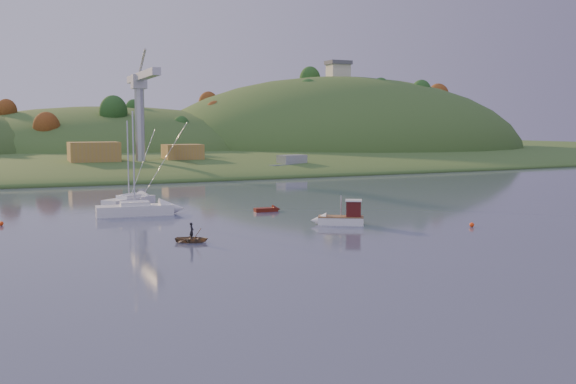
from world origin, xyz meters
name	(u,v)px	position (x,y,z in m)	size (l,w,h in m)	color
ground	(512,303)	(0.00, 0.00, 0.00)	(500.00, 500.00, 0.00)	#343B56
far_shore	(78,155)	(0.00, 230.00, 0.00)	(620.00, 220.00, 1.50)	#25491D
shore_slope	(103,163)	(0.00, 165.00, 0.00)	(640.00, 150.00, 7.00)	#25491D
hill_center	(113,156)	(10.00, 210.00, 0.00)	(140.00, 120.00, 36.00)	#25491D
hill_right	(338,154)	(95.00, 195.00, 0.00)	(150.00, 130.00, 60.00)	#25491D
hilltop_house	(338,69)	(95.00, 195.00, 33.40)	(9.00, 7.00, 6.45)	beige
hillside_trees	(94,160)	(0.00, 185.00, 0.00)	(280.00, 50.00, 32.00)	#204A1A
wharf	(152,167)	(5.00, 122.00, 1.20)	(42.00, 16.00, 2.40)	slate
shed_west	(94,153)	(-8.00, 123.00, 4.80)	(11.00, 8.00, 4.80)	#AA8038
shed_east	(183,153)	(13.00, 124.00, 4.40)	(9.00, 7.00, 4.00)	#AA8038
dock_crane	(141,98)	(2.00, 118.39, 17.17)	(3.20, 28.00, 20.30)	#B7B7BC
fishing_boat	(337,217)	(5.33, 31.69, 0.81)	(5.86, 4.46, 3.67)	white
sailboat_near	(129,200)	(-12.18, 58.01, 0.74)	(7.88, 7.23, 11.44)	white
sailboat_far	(135,209)	(-13.30, 48.26, 0.79)	(9.19, 3.41, 12.49)	white
canoe	(192,239)	(-12.04, 27.87, 0.32)	(2.19, 3.06, 0.63)	olive
paddler	(192,234)	(-12.04, 27.87, 0.79)	(0.58, 0.38, 1.59)	black
red_tender	(271,209)	(3.07, 45.00, 0.24)	(3.47, 1.37, 1.16)	#5B170D
work_vessel	(292,166)	(35.00, 108.00, 1.45)	(16.80, 10.03, 4.07)	slate
buoy_0	(472,225)	(17.56, 24.35, 0.25)	(0.50, 0.50, 0.50)	#FF3E0D
buoy_1	(1,224)	(-28.03, 45.96, 0.25)	(0.50, 0.50, 0.50)	#FF3E0D
buoy_2	(124,197)	(-11.23, 67.19, 0.25)	(0.50, 0.50, 0.50)	#FF3E0D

